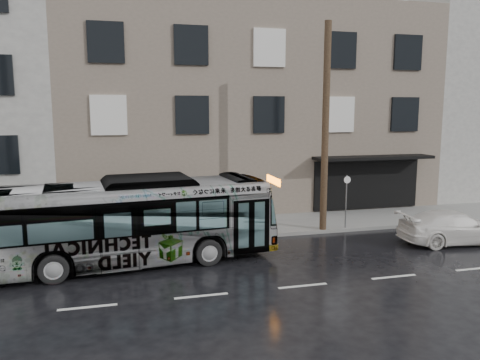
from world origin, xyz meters
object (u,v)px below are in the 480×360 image
object	(u,v)px
utility_pole_front	(325,128)
bus	(118,222)
white_sedan	(454,227)
sign_post	(346,202)

from	to	relation	value
utility_pole_front	bus	world-z (taller)	utility_pole_front
bus	white_sedan	world-z (taller)	bus
utility_pole_front	bus	xyz separation A→B (m)	(-8.81, -2.31, -3.10)
bus	white_sedan	distance (m)	13.39
bus	white_sedan	xyz separation A→B (m)	(13.34, -0.58, -0.88)
utility_pole_front	sign_post	size ratio (longest dim) A/B	3.75
utility_pole_front	bus	size ratio (longest dim) A/B	0.81
utility_pole_front	white_sedan	size ratio (longest dim) A/B	1.95
utility_pole_front	sign_post	world-z (taller)	utility_pole_front
utility_pole_front	bus	bearing A→B (deg)	-165.33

